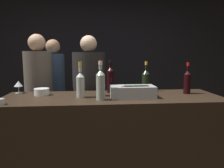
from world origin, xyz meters
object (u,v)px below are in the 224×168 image
Objects in this scene: red_wine_bottle_tall at (187,81)px; red_wine_bottle_black_foil at (110,79)px; person_in_hoodie at (39,94)px; ice_bin_with_bottles at (133,91)px; wine_glass at (18,84)px; person_blond_tee at (89,95)px; champagne_bottle at (146,80)px; red_wine_bottle_burgundy at (101,81)px; white_wine_bottle at (101,84)px; bowl_white at (42,92)px; person_grey_polo at (54,89)px; rose_wine_bottle at (80,83)px.

red_wine_bottle_black_foil is at bearing 169.45° from red_wine_bottle_tall.
ice_bin_with_bottles is at bearing -112.77° from person_in_hoodie.
person_blond_tee reaches higher than wine_glass.
red_wine_bottle_burgundy is (-0.52, -0.24, 0.02)m from champagne_bottle.
red_wine_bottle_black_foil is (-0.41, -0.05, 0.02)m from champagne_bottle.
person_blond_tee is at bearing 97.83° from white_wine_bottle.
wine_glass is 0.08× the size of person_blond_tee.
red_wine_bottle_burgundy is 0.21× the size of person_blond_tee.
red_wine_bottle_burgundy is 1.02m from person_in_hoodie.
person_in_hoodie reaches higher than bowl_white.
person_in_hoodie is (-0.76, 0.64, -0.24)m from red_wine_bottle_burgundy.
red_wine_bottle_burgundy reaches higher than bowl_white.
bowl_white is at bearing -152.13° from person_in_hoodie.
person_in_hoodie is 0.52m from person_grey_polo.
white_wine_bottle is at bearing -125.94° from person_in_hoodie.
white_wine_bottle reaches higher than bowl_white.
person_in_hoodie is 0.63m from person_blond_tee.
champagne_bottle is 0.93× the size of red_wine_bottle_burgundy.
white_wine_bottle is at bearing -25.93° from bowl_white.
ice_bin_with_bottles is 1.19× the size of red_wine_bottle_burgundy.
rose_wine_bottle reaches higher than ice_bin_with_bottles.
rose_wine_bottle is (0.68, -0.30, 0.04)m from wine_glass.
person_grey_polo is (-0.53, 0.51, 0.01)m from person_blond_tee.
wine_glass is at bearing 177.21° from red_wine_bottle_black_foil.
ice_bin_with_bottles is at bearing -56.18° from red_wine_bottle_black_foil.
red_wine_bottle_tall is (0.93, 0.23, -0.02)m from white_wine_bottle.
wine_glass is at bearing 164.03° from ice_bin_with_bottles.
rose_wine_bottle is 0.97× the size of white_wine_bottle.
person_grey_polo is at bearing 110.56° from rose_wine_bottle.
white_wine_bottle is (-0.32, -0.09, 0.09)m from ice_bin_with_bottles.
wine_glass is 0.74m from rose_wine_bottle.
white_wine_bottle is at bearing -26.27° from wine_glass.
red_wine_bottle_black_foil is at bearing 109.47° from person_blond_tee.
wine_glass is 0.08× the size of person_grey_polo.
red_wine_bottle_tall is at bearing -134.31° from person_grey_polo.
person_blond_tee is 0.73m from person_grey_polo.
champagne_bottle is 0.94× the size of red_wine_bottle_black_foil.
person_grey_polo is (-0.96, 1.24, -0.17)m from ice_bin_with_bottles.
bowl_white is at bearing 177.76° from red_wine_bottle_tall.
red_wine_bottle_black_foil is (0.12, 0.38, -0.00)m from white_wine_bottle.
rose_wine_bottle is 0.78m from champagne_bottle.
red_wine_bottle_black_foil is 1.01m from person_in_hoodie.
person_grey_polo is at bearing 0.09° from person_in_hoodie.
person_blond_tee is (-0.64, 0.40, -0.25)m from champagne_bottle.
white_wine_bottle is at bearing -164.30° from ice_bin_with_bottles.
person_grey_polo reaches higher than champagne_bottle.
ice_bin_with_bottles is 1.23m from wine_glass.
person_grey_polo is at bearing 142.31° from champagne_bottle.
champagne_bottle is 0.20× the size of person_grey_polo.
person_in_hoodie is at bearing 73.27° from wine_glass.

